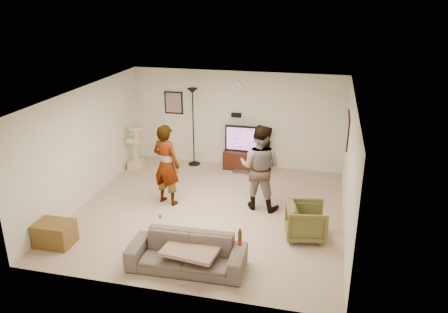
% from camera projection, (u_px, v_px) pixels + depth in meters
% --- Properties ---
extents(floor, '(5.50, 5.50, 0.02)m').
position_uv_depth(floor, '(209.00, 211.00, 9.37)').
color(floor, tan).
rests_on(floor, ground).
extents(ceiling, '(5.50, 5.50, 0.02)m').
position_uv_depth(ceiling, '(208.00, 94.00, 8.48)').
color(ceiling, white).
rests_on(ceiling, wall_back).
extents(wall_back, '(5.50, 0.04, 2.50)m').
position_uv_depth(wall_back, '(237.00, 119.00, 11.43)').
color(wall_back, '#ECEACB').
rests_on(wall_back, floor).
extents(wall_front, '(5.50, 0.04, 2.50)m').
position_uv_depth(wall_front, '(159.00, 220.00, 6.42)').
color(wall_front, '#ECEACB').
rests_on(wall_front, floor).
extents(wall_left, '(0.04, 5.50, 2.50)m').
position_uv_depth(wall_left, '(86.00, 145.00, 9.52)').
color(wall_left, '#ECEACB').
rests_on(wall_left, floor).
extents(wall_right, '(0.04, 5.50, 2.50)m').
position_uv_depth(wall_right, '(349.00, 167.00, 8.33)').
color(wall_right, '#ECEACB').
rests_on(wall_right, floor).
extents(wall_clock, '(0.26, 0.04, 0.26)m').
position_uv_depth(wall_clock, '(237.00, 87.00, 11.10)').
color(wall_clock, silver).
rests_on(wall_clock, wall_back).
extents(wall_speaker, '(0.25, 0.10, 0.10)m').
position_uv_depth(wall_speaker, '(236.00, 115.00, 11.33)').
color(wall_speaker, black).
rests_on(wall_speaker, wall_back).
extents(picture_back, '(0.42, 0.03, 0.52)m').
position_uv_depth(picture_back, '(174.00, 103.00, 11.66)').
color(picture_back, gray).
rests_on(picture_back, wall_back).
extents(picture_right, '(0.03, 0.78, 0.62)m').
position_uv_depth(picture_right, '(347.00, 130.00, 9.70)').
color(picture_right, '#FCA174').
rests_on(picture_right, wall_right).
extents(tv_stand, '(1.17, 0.45, 0.49)m').
position_uv_depth(tv_stand, '(246.00, 160.00, 11.49)').
color(tv_stand, black).
rests_on(tv_stand, floor).
extents(console_box, '(0.40, 0.30, 0.07)m').
position_uv_depth(console_box, '(241.00, 173.00, 11.22)').
color(console_box, silver).
rests_on(console_box, floor).
extents(tv, '(1.12, 0.08, 0.67)m').
position_uv_depth(tv, '(247.00, 139.00, 11.29)').
color(tv, black).
rests_on(tv, tv_stand).
extents(tv_screen, '(1.03, 0.01, 0.59)m').
position_uv_depth(tv_screen, '(247.00, 139.00, 11.24)').
color(tv_screen, '#F26944').
rests_on(tv_screen, tv).
extents(floor_lamp, '(0.32, 0.32, 2.06)m').
position_uv_depth(floor_lamp, '(193.00, 127.00, 11.51)').
color(floor_lamp, black).
rests_on(floor_lamp, floor).
extents(cat_tree, '(0.43, 0.43, 1.17)m').
position_uv_depth(cat_tree, '(135.00, 147.00, 11.41)').
color(cat_tree, '#CDBD8E').
rests_on(cat_tree, floor).
extents(person_left, '(0.75, 0.60, 1.78)m').
position_uv_depth(person_left, '(166.00, 165.00, 9.42)').
color(person_left, '#969696').
rests_on(person_left, floor).
extents(person_right, '(1.00, 0.84, 1.84)m').
position_uv_depth(person_right, '(260.00, 167.00, 9.21)').
color(person_right, '#384798').
rests_on(person_right, floor).
extents(sofa, '(1.97, 0.82, 0.57)m').
position_uv_depth(sofa, '(187.00, 253.00, 7.34)').
color(sofa, brown).
rests_on(sofa, floor).
extents(throw_blanket, '(0.98, 0.81, 0.06)m').
position_uv_depth(throw_blanket, '(192.00, 248.00, 7.28)').
color(throw_blanket, tan).
rests_on(throw_blanket, sofa).
extents(beer_bottle, '(0.06, 0.06, 0.25)m').
position_uv_depth(beer_bottle, '(240.00, 238.00, 7.00)').
color(beer_bottle, '#3A230C').
rests_on(beer_bottle, sofa).
extents(armchair, '(0.85, 0.83, 0.67)m').
position_uv_depth(armchair, '(306.00, 221.00, 8.24)').
color(armchair, brown).
rests_on(armchair, floor).
extents(side_table, '(0.67, 0.51, 0.44)m').
position_uv_depth(side_table, '(55.00, 233.00, 8.05)').
color(side_table, brown).
rests_on(side_table, floor).
extents(toy_ball, '(0.07, 0.07, 0.07)m').
position_uv_depth(toy_ball, '(160.00, 216.00, 9.07)').
color(toy_ball, '#0574A7').
rests_on(toy_ball, floor).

